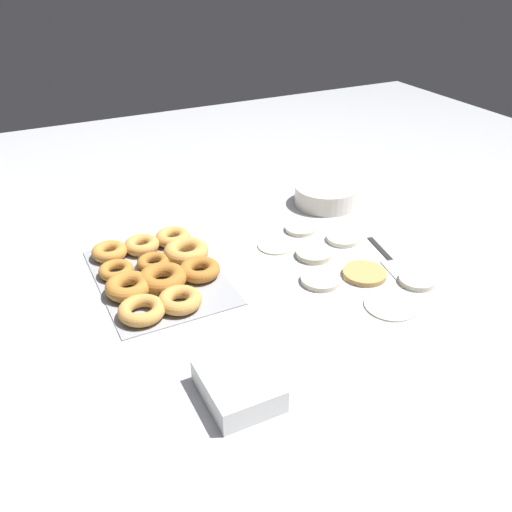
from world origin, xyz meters
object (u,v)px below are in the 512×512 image
object	(u,v)px
donut_tray	(158,270)
batter_bowl	(325,195)
pancake_2	(391,305)
pancake_0	(364,274)
pancake_1	(343,239)
pancake_4	(300,229)
pancake_7	(417,280)
spatula	(396,265)
pancake_6	(275,245)
pancake_3	(314,254)
pancake_5	(320,280)
container_stack	(238,386)

from	to	relation	value
donut_tray	batter_bowl	world-z (taller)	batter_bowl
pancake_2	batter_bowl	size ratio (longest dim) A/B	0.63
pancake_0	pancake_1	xyz separation A→B (m)	(-0.17, 0.05, -0.00)
pancake_4	pancake_0	bearing A→B (deg)	4.32
pancake_7	donut_tray	bearing A→B (deg)	-118.86
pancake_4	spatula	size ratio (longest dim) A/B	0.37
spatula	pancake_6	bearing A→B (deg)	-123.41
pancake_1	pancake_3	bearing A→B (deg)	-72.48
pancake_4	pancake_6	distance (m)	0.11
pancake_5	pancake_1	bearing A→B (deg)	131.71
pancake_4	pancake_6	world-z (taller)	pancake_4
pancake_6	batter_bowl	distance (m)	0.31
pancake_3	pancake_5	size ratio (longest dim) A/B	0.97
pancake_2	pancake_0	bearing A→B (deg)	170.03
pancake_7	pancake_4	bearing A→B (deg)	-162.05
pancake_1	pancake_5	size ratio (longest dim) A/B	0.92
pancake_3	container_stack	size ratio (longest dim) A/B	0.61
pancake_0	pancake_6	xyz separation A→B (m)	(-0.22, -0.12, -0.00)
donut_tray	container_stack	size ratio (longest dim) A/B	2.66
pancake_7	spatula	bearing A→B (deg)	176.83
pancake_4	spatula	world-z (taller)	pancake_4
pancake_6	donut_tray	size ratio (longest dim) A/B	0.24
pancake_6	batter_bowl	size ratio (longest dim) A/B	0.50
pancake_5	spatula	distance (m)	0.21
pancake_3	container_stack	distance (m)	0.52
pancake_1	pancake_4	xyz separation A→B (m)	(-0.10, -0.07, -0.00)
pancake_3	pancake_5	distance (m)	0.12
container_stack	spatula	world-z (taller)	container_stack
batter_bowl	pancake_4	bearing A→B (deg)	-53.63
pancake_1	donut_tray	xyz separation A→B (m)	(-0.05, -0.50, 0.01)
batter_bowl	donut_tray	bearing A→B (deg)	-74.00
pancake_0	batter_bowl	size ratio (longest dim) A/B	0.56
pancake_5	pancake_4	bearing A→B (deg)	160.03
batter_bowl	container_stack	distance (m)	0.83
pancake_2	pancake_7	distance (m)	0.12
pancake_2	pancake_6	xyz separation A→B (m)	(-0.35, -0.10, 0.00)
pancake_4	spatula	bearing A→B (deg)	23.74
pancake_5	pancake_6	world-z (taller)	pancake_5
pancake_4	pancake_2	bearing A→B (deg)	-0.30
pancake_5	donut_tray	distance (m)	0.39
pancake_1	pancake_3	size ratio (longest dim) A/B	0.95
pancake_3	pancake_6	xyz separation A→B (m)	(-0.09, -0.06, -0.00)
pancake_3	spatula	distance (m)	0.21
batter_bowl	spatula	xyz separation A→B (m)	(0.38, -0.04, -0.03)
pancake_4	donut_tray	distance (m)	0.43
pancake_2	pancake_3	bearing A→B (deg)	-171.66
pancake_2	pancake_4	xyz separation A→B (m)	(-0.40, 0.00, 0.00)
pancake_0	pancake_2	xyz separation A→B (m)	(0.13, -0.02, -0.00)
pancake_1	spatula	bearing A→B (deg)	15.19
pancake_2	container_stack	xyz separation A→B (m)	(0.09, -0.42, 0.02)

